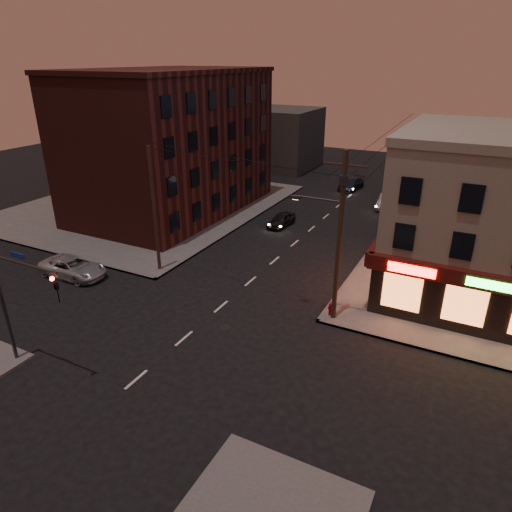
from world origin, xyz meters
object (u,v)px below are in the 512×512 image
Objects in this scene: suv_cross at (73,267)px; sedan_near at (281,220)px; sedan_far at (351,184)px; fire_hydrant at (331,308)px; sedan_mid at (387,201)px.

sedan_near is (8.91, 16.48, -0.08)m from suv_cross.
suv_cross is at bearing -113.98° from sedan_near.
sedan_far reaches higher than sedan_near.
suv_cross reaches higher than fire_hydrant.
sedan_far is at bearing 104.10° from fire_hydrant.
sedan_far is at bearing 133.91° from sedan_mid.
sedan_far is (2.07, 15.49, 0.03)m from sedan_near.
sedan_near is 12.61m from sedan_mid.
suv_cross is 18.49m from fire_hydrant.
sedan_near reaches higher than fire_hydrant.
sedan_mid reaches higher than sedan_near.
fire_hydrant is (18.23, 3.10, -0.11)m from suv_cross.
suv_cross is 18.74m from sedan_near.
sedan_mid reaches higher than suv_cross.
sedan_far is at bearing 86.81° from sedan_near.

